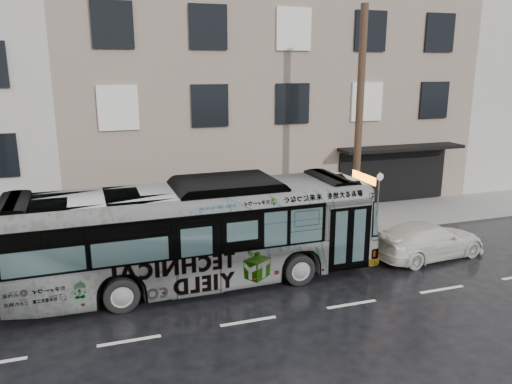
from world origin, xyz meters
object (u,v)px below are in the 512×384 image
at_px(white_sedan, 428,240).
at_px(utility_pole_front, 359,122).
at_px(sign_post, 378,200).
at_px(bus, 192,234).

bearing_deg(white_sedan, utility_pole_front, 13.68).
bearing_deg(white_sedan, sign_post, -4.60).
height_order(utility_pole_front, bus, utility_pole_front).
bearing_deg(white_sedan, bus, 80.55).
relative_size(sign_post, white_sedan, 0.54).
distance_m(utility_pole_front, sign_post, 3.48).
relative_size(utility_pole_front, white_sedan, 2.01).
distance_m(utility_pole_front, bus, 8.50).
bearing_deg(bus, sign_post, -72.52).
height_order(sign_post, white_sedan, sign_post).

